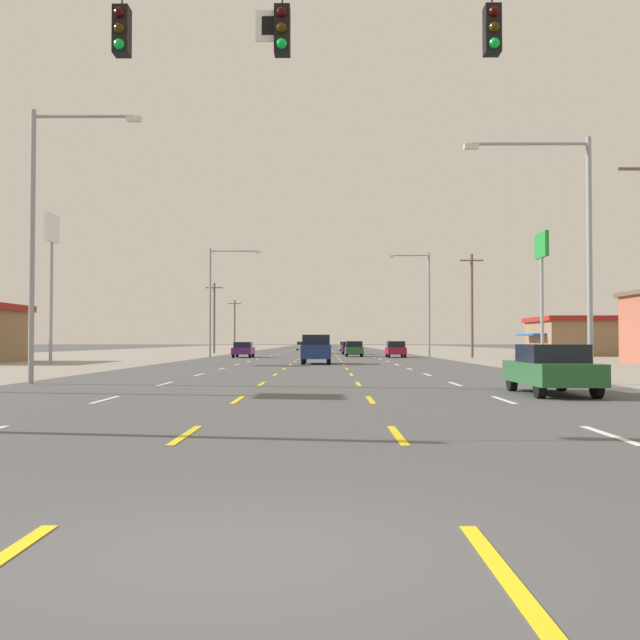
# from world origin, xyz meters

# --- Properties ---
(ground_plane) EXTENTS (572.00, 572.00, 0.00)m
(ground_plane) POSITION_xyz_m (0.00, 66.00, 0.00)
(ground_plane) COLOR #4C4C4F
(lot_apron_left) EXTENTS (28.00, 440.00, 0.01)m
(lot_apron_left) POSITION_xyz_m (-24.75, 66.00, 0.00)
(lot_apron_left) COLOR gray
(lot_apron_left) RESTS_ON ground
(lot_apron_right) EXTENTS (28.00, 440.00, 0.01)m
(lot_apron_right) POSITION_xyz_m (24.75, 66.00, 0.00)
(lot_apron_right) COLOR gray
(lot_apron_right) RESTS_ON ground
(lane_markings) EXTENTS (10.64, 227.60, 0.01)m
(lane_markings) POSITION_xyz_m (0.00, 104.50, 0.01)
(lane_markings) COLOR white
(lane_markings) RESTS_ON ground
(signal_span_wire) EXTENTS (26.78, 0.53, 9.11)m
(signal_span_wire) POSITION_xyz_m (-0.44, 8.77, 5.35)
(signal_span_wire) COLOR brown
(signal_span_wire) RESTS_ON ground
(sedan_far_right_nearest) EXTENTS (1.80, 4.50, 1.46)m
(sedan_far_right_nearest) POSITION_xyz_m (7.14, 16.64, 0.76)
(sedan_far_right_nearest) COLOR #235B2D
(sedan_far_right_nearest) RESTS_ON ground
(suv_center_turn_near) EXTENTS (1.98, 4.90, 1.98)m
(suv_center_turn_near) POSITION_xyz_m (-0.07, 46.23, 1.03)
(suv_center_turn_near) COLOR navy
(suv_center_turn_near) RESTS_ON ground
(sedan_far_left_mid) EXTENTS (1.80, 4.50, 1.46)m
(sedan_far_left_mid) POSITION_xyz_m (-7.21, 66.42, 0.76)
(sedan_far_left_mid) COLOR #4C196B
(sedan_far_left_mid) RESTS_ON ground
(hatchback_far_right_midfar) EXTENTS (1.72, 3.90, 1.54)m
(hatchback_far_right_midfar) POSITION_xyz_m (7.20, 66.54, 0.78)
(hatchback_far_right_midfar) COLOR maroon
(hatchback_far_right_midfar) RESTS_ON ground
(hatchback_inner_right_far) EXTENTS (1.72, 3.90, 1.54)m
(hatchback_inner_right_far) POSITION_xyz_m (3.40, 70.28, 0.78)
(hatchback_inner_right_far) COLOR #235B2D
(hatchback_inner_right_far) RESTS_ON ground
(sedan_inner_right_farther) EXTENTS (1.80, 4.50, 1.46)m
(sedan_inner_right_farther) POSITION_xyz_m (3.37, 83.14, 0.76)
(sedan_inner_right_farther) COLOR #4C196B
(sedan_inner_right_farther) RESTS_ON ground
(sedan_center_turn_farthest) EXTENTS (1.80, 4.50, 1.46)m
(sedan_center_turn_farthest) POSITION_xyz_m (-0.17, 87.72, 0.76)
(sedan_center_turn_farthest) COLOR #B28C33
(sedan_center_turn_farthest) RESTS_ON ground
(sedan_inner_right_distant_a) EXTENTS (1.80, 4.50, 1.46)m
(sedan_inner_right_distant_a) POSITION_xyz_m (3.64, 110.94, 0.76)
(sedan_inner_right_distant_a) COLOR #B28C33
(sedan_inner_right_distant_a) RESTS_ON ground
(sedan_inner_left_distant_b) EXTENTS (1.80, 4.50, 1.46)m
(sedan_inner_left_distant_b) POSITION_xyz_m (-3.30, 120.43, 0.76)
(sedan_inner_left_distant_b) COLOR silver
(sedan_inner_left_distant_b) RESTS_ON ground
(storefront_right_row_2) EXTENTS (11.10, 10.74, 4.11)m
(storefront_right_row_2) POSITION_xyz_m (27.84, 75.80, 2.09)
(storefront_right_row_2) COLOR #8C6B4C
(storefront_right_row_2) RESTS_ON ground
(pole_sign_left_row_1) EXTENTS (0.24, 2.24, 10.04)m
(pole_sign_left_row_1) POSITION_xyz_m (-17.69, 44.87, 7.68)
(pole_sign_left_row_1) COLOR gray
(pole_sign_left_row_1) RESTS_ON ground
(pole_sign_right_row_1) EXTENTS (0.24, 2.49, 8.56)m
(pole_sign_right_row_1) POSITION_xyz_m (14.53, 43.59, 6.65)
(pole_sign_right_row_1) COLOR gray
(pole_sign_right_row_1) RESTS_ON ground
(streetlight_left_row_0) EXTENTS (4.06, 0.26, 10.04)m
(streetlight_left_row_0) POSITION_xyz_m (-9.76, 22.03, 5.79)
(streetlight_left_row_0) COLOR gray
(streetlight_left_row_0) RESTS_ON ground
(streetlight_right_row_0) EXTENTS (4.63, 0.26, 9.00)m
(streetlight_right_row_0) POSITION_xyz_m (9.62, 22.03, 5.31)
(streetlight_right_row_0) COLOR gray
(streetlight_right_row_0) RESTS_ON ground
(streetlight_left_row_1) EXTENTS (4.83, 0.26, 10.17)m
(streetlight_left_row_1) POSITION_xyz_m (-9.64, 64.90, 5.94)
(streetlight_left_row_1) COLOR gray
(streetlight_left_row_1) RESTS_ON ground
(streetlight_right_row_1) EXTENTS (3.82, 0.26, 9.74)m
(streetlight_right_row_1) POSITION_xyz_m (9.78, 64.90, 5.60)
(streetlight_right_row_1) COLOR gray
(streetlight_right_row_1) RESTS_ON ground
(utility_pole_right_row_1) EXTENTS (2.20, 0.26, 9.75)m
(utility_pole_right_row_1) POSITION_xyz_m (14.34, 66.12, 5.07)
(utility_pole_right_row_1) COLOR brown
(utility_pole_right_row_1) RESTS_ON ground
(utility_pole_left_row_2) EXTENTS (2.20, 0.26, 8.97)m
(utility_pole_left_row_2) POSITION_xyz_m (-13.67, 91.69, 4.68)
(utility_pole_left_row_2) COLOR brown
(utility_pole_left_row_2) RESTS_ON ground
(utility_pole_left_row_3) EXTENTS (2.20, 0.26, 8.53)m
(utility_pole_left_row_3) POSITION_xyz_m (-14.90, 123.80, 4.46)
(utility_pole_left_row_3) COLOR brown
(utility_pole_left_row_3) RESTS_ON ground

